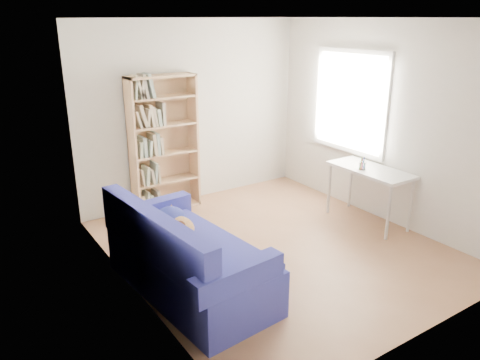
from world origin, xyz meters
The scene contains 6 objects.
ground centered at (0.00, 0.00, 0.00)m, with size 4.00×4.00×0.00m, color #8C5D3F.
room_shell centered at (0.10, 0.03, 1.64)m, with size 3.54×4.04×2.62m.
sofa centered at (-1.33, -0.26, 0.35)m, with size 1.06×1.96×0.93m.
bookshelf centered at (-0.56, 1.84, 0.87)m, with size 0.95×0.29×1.89m.
desk centered at (1.47, -0.08, 0.67)m, with size 0.52×1.13×0.75m.
pen_cup centered at (1.35, -0.05, 0.81)m, with size 0.09×0.09×0.17m.
Camera 1 is at (-3.14, -3.97, 2.59)m, focal length 35.00 mm.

